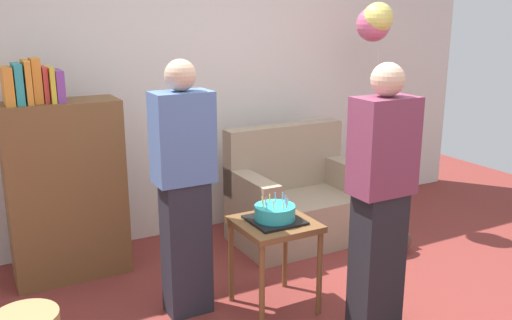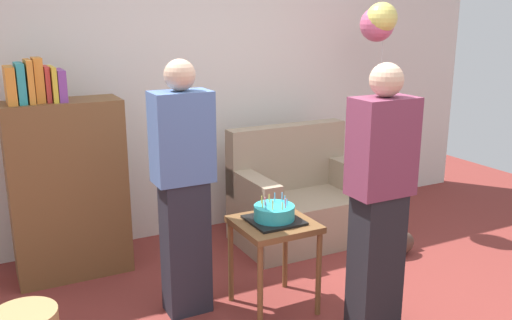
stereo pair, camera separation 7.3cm
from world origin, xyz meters
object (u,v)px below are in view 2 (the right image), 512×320
(person_blowing_candles, at_px, (184,189))
(handbag, at_px, (399,244))
(birthday_cake, at_px, (274,214))
(balloon_bunch, at_px, (379,22))
(side_table, at_px, (274,235))
(person_holding_cake, at_px, (379,202))
(bookshelf, at_px, (67,185))
(couch, at_px, (299,201))

(person_blowing_candles, distance_m, handbag, 1.95)
(birthday_cake, height_order, balloon_bunch, balloon_bunch)
(side_table, bearing_deg, handbag, 10.63)
(person_holding_cake, bearing_deg, bookshelf, -24.69)
(person_holding_cake, bearing_deg, person_blowing_candles, -16.02)
(person_blowing_candles, bearing_deg, balloon_bunch, 35.74)
(bookshelf, xyz_separation_m, person_blowing_candles, (0.56, -0.90, 0.14))
(handbag, distance_m, balloon_bunch, 1.87)
(birthday_cake, relative_size, balloon_bunch, 0.16)
(balloon_bunch, bearing_deg, birthday_cake, -148.53)
(handbag, bearing_deg, birthday_cake, -169.37)
(couch, distance_m, handbag, 0.90)
(couch, xyz_separation_m, bookshelf, (-1.84, 0.21, 0.35))
(person_blowing_candles, bearing_deg, person_holding_cake, -22.81)
(couch, relative_size, person_blowing_candles, 0.67)
(couch, distance_m, balloon_bunch, 1.67)
(side_table, bearing_deg, bookshelf, 133.73)
(bookshelf, relative_size, side_table, 2.65)
(bookshelf, distance_m, handbag, 2.60)
(couch, distance_m, side_table, 1.21)
(side_table, height_order, birthday_cake, birthday_cake)
(birthday_cake, xyz_separation_m, person_blowing_candles, (-0.52, 0.23, 0.18))
(side_table, distance_m, handbag, 1.38)
(birthday_cake, relative_size, person_blowing_candles, 0.20)
(couch, height_order, handbag, couch)
(couch, bearing_deg, balloon_bunch, 1.21)
(birthday_cake, bearing_deg, couch, 50.52)
(handbag, relative_size, balloon_bunch, 0.14)
(couch, distance_m, bookshelf, 1.88)
(couch, xyz_separation_m, person_holding_cake, (-0.36, -1.45, 0.49))
(bookshelf, distance_m, side_table, 1.57)
(bookshelf, xyz_separation_m, side_table, (1.08, -1.13, -0.18))
(side_table, relative_size, balloon_bunch, 0.31)
(couch, bearing_deg, person_blowing_candles, -151.54)
(side_table, distance_m, person_blowing_candles, 0.65)
(bookshelf, height_order, balloon_bunch, balloon_bunch)
(birthday_cake, distance_m, person_holding_cake, 0.68)
(couch, distance_m, birthday_cake, 1.24)
(birthday_cake, height_order, person_holding_cake, person_holding_cake)
(person_holding_cake, xyz_separation_m, handbag, (0.89, 0.77, -0.73))
(birthday_cake, distance_m, person_blowing_candles, 0.59)
(birthday_cake, bearing_deg, bookshelf, 133.73)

